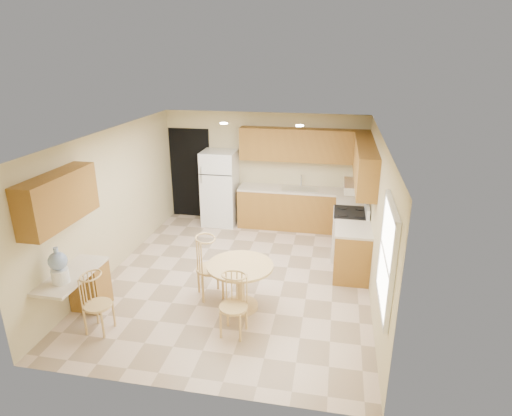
% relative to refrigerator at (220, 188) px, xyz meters
% --- Properties ---
extents(floor, '(5.50, 5.50, 0.00)m').
position_rel_refrigerator_xyz_m(floor, '(0.95, -2.40, -0.84)').
color(floor, '#CCAE93').
rests_on(floor, ground).
extents(ceiling, '(4.50, 5.50, 0.02)m').
position_rel_refrigerator_xyz_m(ceiling, '(0.95, -2.40, 1.66)').
color(ceiling, white).
rests_on(ceiling, wall_back).
extents(wall_back, '(4.50, 0.02, 2.50)m').
position_rel_refrigerator_xyz_m(wall_back, '(0.95, 0.35, 0.41)').
color(wall_back, '#CEBA8B').
rests_on(wall_back, floor).
extents(wall_front, '(4.50, 0.02, 2.50)m').
position_rel_refrigerator_xyz_m(wall_front, '(0.95, -5.15, 0.41)').
color(wall_front, '#CEBA8B').
rests_on(wall_front, floor).
extents(wall_left, '(0.02, 5.50, 2.50)m').
position_rel_refrigerator_xyz_m(wall_left, '(-1.30, -2.40, 0.41)').
color(wall_left, '#CEBA8B').
rests_on(wall_left, floor).
extents(wall_right, '(0.02, 5.50, 2.50)m').
position_rel_refrigerator_xyz_m(wall_right, '(3.20, -2.40, 0.41)').
color(wall_right, '#CEBA8B').
rests_on(wall_right, floor).
extents(doorway, '(0.90, 0.02, 2.10)m').
position_rel_refrigerator_xyz_m(doorway, '(-0.80, 0.34, 0.21)').
color(doorway, black).
rests_on(doorway, floor).
extents(base_cab_back, '(2.75, 0.60, 0.87)m').
position_rel_refrigerator_xyz_m(base_cab_back, '(1.83, 0.05, -0.41)').
color(base_cab_back, '#9D6C28').
rests_on(base_cab_back, floor).
extents(counter_back, '(2.75, 0.63, 0.04)m').
position_rel_refrigerator_xyz_m(counter_back, '(1.83, 0.05, 0.05)').
color(counter_back, beige).
rests_on(counter_back, base_cab_back).
extents(base_cab_right_a, '(0.60, 0.59, 0.87)m').
position_rel_refrigerator_xyz_m(base_cab_right_a, '(2.90, -0.54, -0.41)').
color(base_cab_right_a, '#9D6C28').
rests_on(base_cab_right_a, floor).
extents(counter_right_a, '(0.63, 0.59, 0.04)m').
position_rel_refrigerator_xyz_m(counter_right_a, '(2.90, -0.54, 0.05)').
color(counter_right_a, beige).
rests_on(counter_right_a, base_cab_right_a).
extents(base_cab_right_b, '(0.60, 0.80, 0.87)m').
position_rel_refrigerator_xyz_m(base_cab_right_b, '(2.90, -2.00, -0.41)').
color(base_cab_right_b, '#9D6C28').
rests_on(base_cab_right_b, floor).
extents(counter_right_b, '(0.63, 0.80, 0.04)m').
position_rel_refrigerator_xyz_m(counter_right_b, '(2.90, -2.00, 0.05)').
color(counter_right_b, beige).
rests_on(counter_right_b, base_cab_right_b).
extents(upper_cab_back, '(2.75, 0.33, 0.70)m').
position_rel_refrigerator_xyz_m(upper_cab_back, '(1.83, 0.19, 1.01)').
color(upper_cab_back, '#9D6C28').
rests_on(upper_cab_back, wall_back).
extents(upper_cab_right, '(0.33, 2.42, 0.70)m').
position_rel_refrigerator_xyz_m(upper_cab_right, '(3.04, -1.19, 1.01)').
color(upper_cab_right, '#9D6C28').
rests_on(upper_cab_right, wall_right).
extents(upper_cab_left, '(0.33, 1.40, 0.70)m').
position_rel_refrigerator_xyz_m(upper_cab_left, '(-1.13, -4.00, 1.01)').
color(upper_cab_left, '#9D6C28').
rests_on(upper_cab_left, wall_left).
extents(sink, '(0.78, 0.44, 0.01)m').
position_rel_refrigerator_xyz_m(sink, '(1.80, 0.05, 0.07)').
color(sink, silver).
rests_on(sink, counter_back).
extents(range_hood, '(0.50, 0.76, 0.14)m').
position_rel_refrigerator_xyz_m(range_hood, '(2.95, -1.22, 0.58)').
color(range_hood, silver).
rests_on(range_hood, upper_cab_right).
extents(desk_pedestal, '(0.48, 0.42, 0.72)m').
position_rel_refrigerator_xyz_m(desk_pedestal, '(-1.05, -3.72, -0.48)').
color(desk_pedestal, '#9D6C28').
rests_on(desk_pedestal, floor).
extents(desk_top, '(0.50, 1.20, 0.04)m').
position_rel_refrigerator_xyz_m(desk_top, '(-1.05, -4.10, -0.09)').
color(desk_top, beige).
rests_on(desk_top, desk_pedestal).
extents(window, '(0.06, 1.12, 1.30)m').
position_rel_refrigerator_xyz_m(window, '(3.18, -4.25, 0.66)').
color(window, white).
rests_on(window, wall_right).
extents(can_light_a, '(0.14, 0.14, 0.02)m').
position_rel_refrigerator_xyz_m(can_light_a, '(0.45, -1.20, 1.64)').
color(can_light_a, white).
rests_on(can_light_a, ceiling).
extents(can_light_b, '(0.14, 0.14, 0.02)m').
position_rel_refrigerator_xyz_m(can_light_b, '(1.85, -1.20, 1.64)').
color(can_light_b, white).
rests_on(can_light_b, ceiling).
extents(refrigerator, '(0.74, 0.72, 1.68)m').
position_rel_refrigerator_xyz_m(refrigerator, '(0.00, 0.00, 0.00)').
color(refrigerator, white).
rests_on(refrigerator, floor).
extents(stove, '(0.65, 0.76, 1.09)m').
position_rel_refrigerator_xyz_m(stove, '(2.88, -1.22, -0.37)').
color(stove, white).
rests_on(stove, floor).
extents(dining_table, '(1.00, 1.00, 0.74)m').
position_rel_refrigerator_xyz_m(dining_table, '(1.22, -3.33, -0.36)').
color(dining_table, tan).
rests_on(dining_table, floor).
extents(chair_table_a, '(0.45, 0.58, 1.02)m').
position_rel_refrigerator_xyz_m(chair_table_a, '(0.67, -3.18, -0.22)').
color(chair_table_a, tan).
rests_on(chair_table_a, floor).
extents(chair_table_b, '(0.40, 0.40, 0.89)m').
position_rel_refrigerator_xyz_m(chair_table_b, '(1.27, -4.06, -0.30)').
color(chair_table_b, tan).
rests_on(chair_table_b, floor).
extents(chair_desk, '(0.38, 0.50, 0.87)m').
position_rel_refrigerator_xyz_m(chair_desk, '(-0.60, -4.35, -0.31)').
color(chair_desk, tan).
rests_on(chair_desk, floor).
extents(water_crock, '(0.25, 0.25, 0.52)m').
position_rel_refrigerator_xyz_m(water_crock, '(-1.05, -4.34, 0.16)').
color(water_crock, white).
rests_on(water_crock, desk_top).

